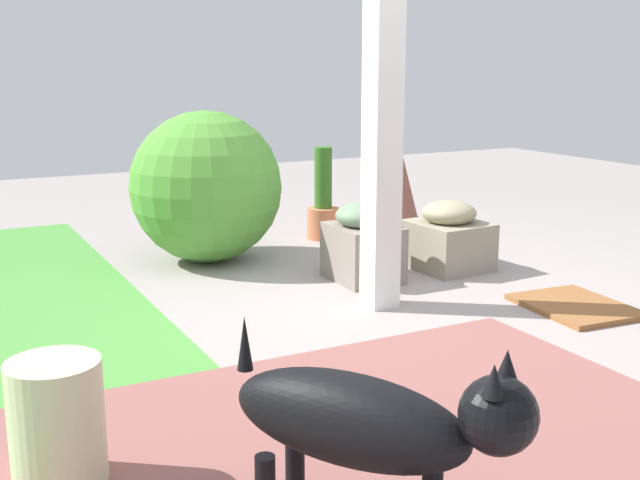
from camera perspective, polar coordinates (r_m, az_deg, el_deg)
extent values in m
plane|color=gray|center=(4.03, 5.07, -5.60)|extent=(12.00, 12.00, 0.00)
cube|color=#89524C|center=(2.72, 4.48, -14.74)|extent=(1.80, 2.40, 0.02)
cube|color=white|center=(4.04, 4.59, 12.78)|extent=(0.16, 0.16, 2.54)
cube|color=gray|center=(4.99, 9.17, -0.39)|extent=(0.48, 0.45, 0.30)
ellipsoid|color=#9C9270|center=(4.94, 9.26, 1.94)|extent=(0.33, 0.33, 0.15)
cube|color=gray|center=(4.67, 3.12, -0.92)|extent=(0.43, 0.36, 0.33)
ellipsoid|color=slate|center=(4.63, 3.15, 1.76)|extent=(0.33, 0.33, 0.15)
sphere|color=#4E9234|center=(5.11, -8.18, 3.80)|extent=(0.97, 0.97, 0.97)
cylinder|color=#C96F4A|center=(5.78, 0.22, 1.22)|extent=(0.23, 0.23, 0.23)
cylinder|color=#336721|center=(5.72, 0.23, 4.50)|extent=(0.13, 0.13, 0.44)
cylinder|color=#A45F40|center=(5.67, 5.85, 0.72)|extent=(0.26, 0.26, 0.19)
cone|color=brown|center=(5.62, 5.92, 3.84)|extent=(0.23, 0.23, 0.44)
ellipsoid|color=black|center=(2.17, 2.02, -12.72)|extent=(0.70, 0.57, 0.25)
sphere|color=black|center=(1.99, 12.69, -12.18)|extent=(0.20, 0.20, 0.20)
cone|color=black|center=(2.00, 13.29, -8.75)|extent=(0.06, 0.06, 0.08)
cone|color=black|center=(1.90, 12.38, -9.83)|extent=(0.06, 0.06, 0.08)
cylinder|color=black|center=(2.43, -1.81, -15.87)|extent=(0.06, 0.06, 0.21)
cone|color=black|center=(2.26, -5.43, -7.36)|extent=(0.05, 0.05, 0.16)
cylinder|color=beige|center=(2.55, -18.36, -12.52)|extent=(0.28, 0.28, 0.41)
cube|color=brown|center=(4.36, 17.90, -4.55)|extent=(0.62, 0.51, 0.03)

